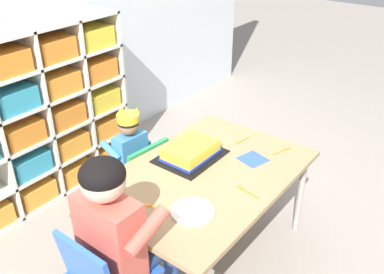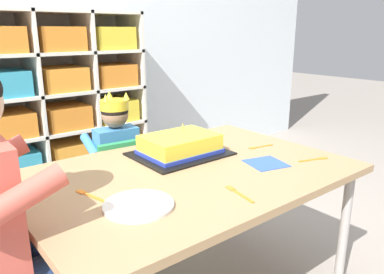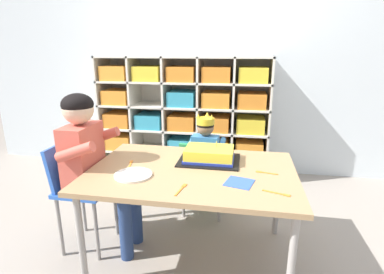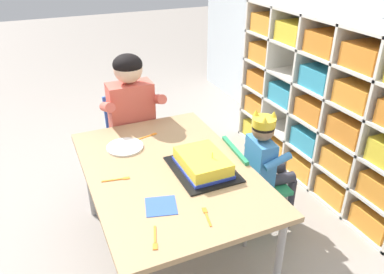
{
  "view_description": "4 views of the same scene",
  "coord_description": "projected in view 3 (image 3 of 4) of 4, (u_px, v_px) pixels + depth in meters",
  "views": [
    {
      "loc": [
        -1.6,
        -1.14,
        1.95
      ],
      "look_at": [
        0.02,
        0.11,
        0.8
      ],
      "focal_mm": 39.33,
      "sensor_mm": 36.0,
      "label": 1
    },
    {
      "loc": [
        -0.84,
        -1.06,
        1.13
      ],
      "look_at": [
        0.04,
        0.03,
        0.73
      ],
      "focal_mm": 34.94,
      "sensor_mm": 36.0,
      "label": 2
    },
    {
      "loc": [
        0.3,
        -1.66,
        1.3
      ],
      "look_at": [
        -0.02,
        0.12,
        0.78
      ],
      "focal_mm": 28.05,
      "sensor_mm": 36.0,
      "label": 3
    },
    {
      "loc": [
        1.63,
        -0.58,
        1.73
      ],
      "look_at": [
        0.05,
        0.12,
        0.81
      ],
      "focal_mm": 35.52,
      "sensor_mm": 36.0,
      "label": 4
    }
  ],
  "objects": [
    {
      "name": "adult_helper_seated",
      "position": [
        92.0,
        156.0,
        1.91
      ],
      "size": [
        0.44,
        0.41,
        1.06
      ],
      "rotation": [
        0.0,
        0.0,
        1.57
      ],
      "color": "#D15647",
      "rests_on": "ground"
    },
    {
      "name": "ground",
      "position": [
        192.0,
        255.0,
        1.98
      ],
      "size": [
        16.0,
        16.0,
        0.0
      ],
      "primitive_type": "plane",
      "color": "gray"
    },
    {
      "name": "paper_napkin_square",
      "position": [
        239.0,
        183.0,
        1.63
      ],
      "size": [
        0.17,
        0.17,
        0.0
      ],
      "primitive_type": "cube",
      "rotation": [
        0.0,
        0.0,
        -0.26
      ],
      "color": "#3356B7",
      "rests_on": "activity_table"
    },
    {
      "name": "child_with_crown",
      "position": [
        206.0,
        150.0,
        2.44
      ],
      "size": [
        0.31,
        0.31,
        0.84
      ],
      "rotation": [
        0.0,
        0.0,
        3.06
      ],
      "color": "#3D7FBC",
      "rests_on": "ground"
    },
    {
      "name": "fork_near_cake_tray",
      "position": [
        130.0,
        164.0,
        1.89
      ],
      "size": [
        0.05,
        0.15,
        0.0
      ],
      "rotation": [
        0.0,
        0.0,
        4.95
      ],
      "color": "orange",
      "rests_on": "activity_table"
    },
    {
      "name": "classroom_chair_blue",
      "position": [
        203.0,
        171.0,
        2.38
      ],
      "size": [
        0.38,
        0.36,
        0.64
      ],
      "rotation": [
        0.0,
        0.0,
        3.06
      ],
      "color": "#238451",
      "rests_on": "ground"
    },
    {
      "name": "storage_cubby_shelf",
      "position": [
        185.0,
        120.0,
        3.16
      ],
      "size": [
        1.76,
        0.37,
        1.25
      ],
      "color": "silver",
      "rests_on": "ground"
    },
    {
      "name": "activity_table",
      "position": [
        192.0,
        177.0,
        1.83
      ],
      "size": [
        1.24,
        0.85,
        0.61
      ],
      "color": "#A37F56",
      "rests_on": "ground"
    },
    {
      "name": "paper_plate_stack",
      "position": [
        133.0,
        175.0,
        1.72
      ],
      "size": [
        0.22,
        0.22,
        0.01
      ],
      "primitive_type": "cylinder",
      "color": "white",
      "rests_on": "activity_table"
    },
    {
      "name": "classroom_chair_adult_side",
      "position": [
        78.0,
        184.0,
        1.99
      ],
      "size": [
        0.34,
        0.35,
        0.73
      ],
      "rotation": [
        0.0,
        0.0,
        1.57
      ],
      "color": "blue",
      "rests_on": "ground"
    },
    {
      "name": "fork_scattered_mid_table",
      "position": [
        278.0,
        193.0,
        1.51
      ],
      "size": [
        0.14,
        0.06,
        0.0
      ],
      "rotation": [
        0.0,
        0.0,
        2.83
      ],
      "color": "orange",
      "rests_on": "activity_table"
    },
    {
      "name": "fork_at_table_front_edge",
      "position": [
        265.0,
        173.0,
        1.76
      ],
      "size": [
        0.13,
        0.04,
        0.0
      ],
      "rotation": [
        0.0,
        0.0,
        6.08
      ],
      "color": "orange",
      "rests_on": "activity_table"
    },
    {
      "name": "classroom_back_wall",
      "position": [
        219.0,
        36.0,
        3.1
      ],
      "size": [
        5.46,
        0.1,
        2.89
      ],
      "primitive_type": "cube",
      "color": "silver",
      "rests_on": "ground"
    },
    {
      "name": "fork_beside_plate_stack",
      "position": [
        181.0,
        189.0,
        1.55
      ],
      "size": [
        0.04,
        0.14,
        0.0
      ],
      "rotation": [
        0.0,
        0.0,
        4.54
      ],
      "color": "orange",
      "rests_on": "activity_table"
    },
    {
      "name": "birthday_cake_on_tray",
      "position": [
        209.0,
        155.0,
        1.95
      ],
      "size": [
        0.39,
        0.31,
        0.12
      ],
      "color": "black",
      "rests_on": "activity_table"
    }
  ]
}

